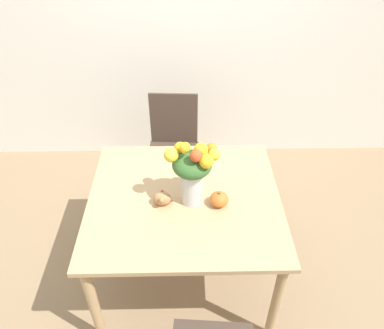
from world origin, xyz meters
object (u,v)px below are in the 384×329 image
object	(u,v)px
flower_vase	(193,171)
dining_chair_near_window	(173,148)
pumpkin	(219,199)
turkey_figurine	(162,196)

from	to	relation	value
flower_vase	dining_chair_near_window	world-z (taller)	flower_vase
flower_vase	pumpkin	bearing A→B (deg)	-14.02
pumpkin	dining_chair_near_window	world-z (taller)	dining_chair_near_window
flower_vase	turkey_figurine	world-z (taller)	flower_vase
pumpkin	dining_chair_near_window	xyz separation A→B (m)	(-0.30, 0.98, -0.33)
turkey_figurine	dining_chair_near_window	bearing A→B (deg)	87.81
pumpkin	flower_vase	bearing A→B (deg)	165.98
flower_vase	dining_chair_near_window	size ratio (longest dim) A/B	0.47
pumpkin	turkey_figurine	xyz separation A→B (m)	(-0.33, 0.03, -0.00)
flower_vase	turkey_figurine	size ratio (longest dim) A/B	2.96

